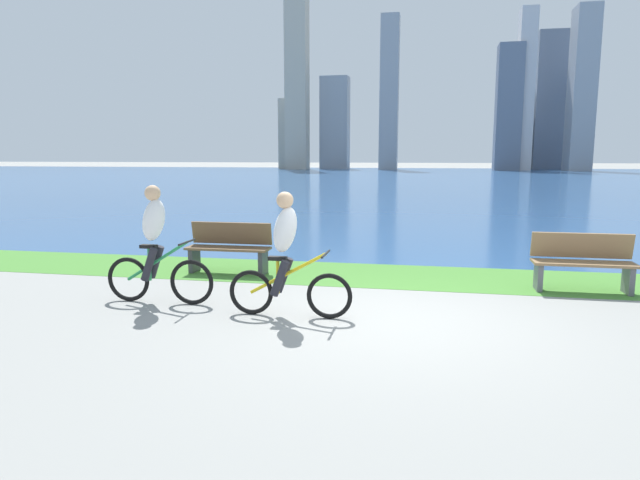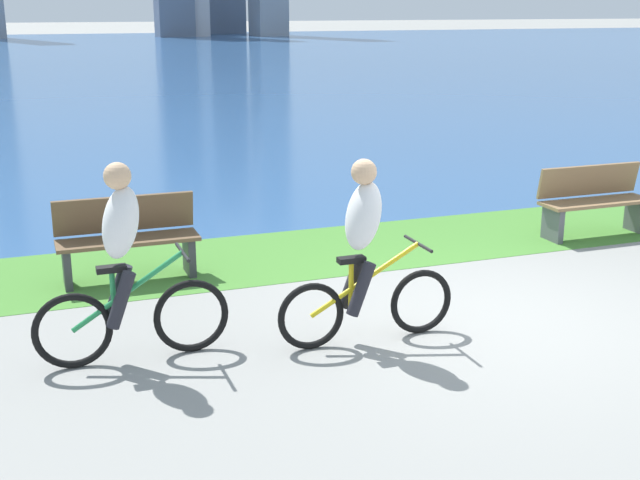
{
  "view_description": "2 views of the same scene",
  "coord_description": "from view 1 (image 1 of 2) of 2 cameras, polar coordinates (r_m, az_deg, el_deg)",
  "views": [
    {
      "loc": [
        0.34,
        -6.89,
        2.1
      ],
      "look_at": [
        -1.23,
        1.15,
        0.84
      ],
      "focal_mm": 31.14,
      "sensor_mm": 36.0,
      "label": 1
    },
    {
      "loc": [
        -4.14,
        -6.27,
        2.87
      ],
      "look_at": [
        -1.66,
        0.46,
        0.82
      ],
      "focal_mm": 46.2,
      "sensor_mm": 36.0,
      "label": 2
    }
  ],
  "objects": [
    {
      "name": "cyclist_trailing",
      "position": [
        8.19,
        -16.51,
        -0.52
      ],
      "size": [
        1.62,
        0.52,
        1.69
      ],
      "color": "black",
      "rests_on": "ground"
    },
    {
      "name": "bench_far_along_path",
      "position": [
        9.52,
        25.38,
        -2.11
      ],
      "size": [
        1.5,
        0.47,
        0.9
      ],
      "color": "olive",
      "rests_on": "ground"
    },
    {
      "name": "cyclist_lead",
      "position": [
        7.2,
        -3.47,
        -1.49
      ],
      "size": [
        1.65,
        0.52,
        1.64
      ],
      "color": "black",
      "rests_on": "ground"
    },
    {
      "name": "bench_near_path",
      "position": [
        10.1,
        -9.31,
        -0.8
      ],
      "size": [
        1.5,
        0.47,
        0.9
      ],
      "color": "brown",
      "rests_on": "ground"
    },
    {
      "name": "grass_strip_bayside",
      "position": [
        9.82,
        8.83,
        -3.71
      ],
      "size": [
        120.0,
        2.0,
        0.01
      ],
      "primitive_type": "cube",
      "color": "#478433",
      "rests_on": "ground"
    },
    {
      "name": "bay_water_surface",
      "position": [
        51.72,
        10.75,
        6.24
      ],
      "size": [
        300.0,
        82.17,
        0.0
      ],
      "primitive_type": "cube",
      "color": "#2D568C",
      "rests_on": "ground"
    },
    {
      "name": "city_skyline_far_shore",
      "position": [
        84.27,
        12.95,
        13.55
      ],
      "size": [
        44.02,
        11.98,
        27.65
      ],
      "color": "#ADA899",
      "rests_on": "ground"
    },
    {
      "name": "ground_plane",
      "position": [
        7.21,
        7.94,
        -8.3
      ],
      "size": [
        300.0,
        300.0,
        0.0
      ],
      "primitive_type": "plane",
      "color": "gray"
    }
  ]
}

